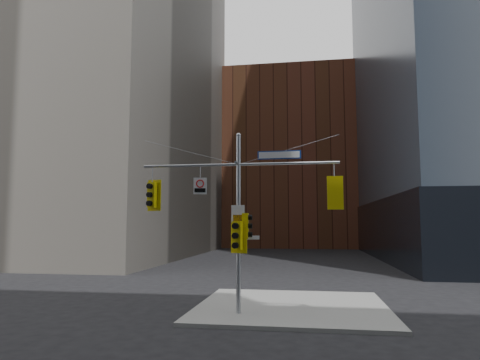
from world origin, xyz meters
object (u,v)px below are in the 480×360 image
(street_sign_blade, at_px, (279,155))
(traffic_light_west_arm, at_px, (152,195))
(regulatory_sign_arm, at_px, (200,185))
(traffic_light_pole_front, at_px, (237,236))
(traffic_light_east_arm, at_px, (335,193))
(signal_assembly, at_px, (238,204))
(traffic_light_pole_side, at_px, (246,226))

(street_sign_blade, bearing_deg, traffic_light_west_arm, -178.31)
(regulatory_sign_arm, bearing_deg, traffic_light_pole_front, -14.39)
(traffic_light_west_arm, height_order, traffic_light_east_arm, traffic_light_west_arm)
(signal_assembly, distance_m, traffic_light_east_arm, 3.80)
(traffic_light_east_arm, bearing_deg, street_sign_blade, -4.30)
(signal_assembly, bearing_deg, traffic_light_pole_front, -89.70)
(signal_assembly, xyz_separation_m, traffic_light_east_arm, (3.78, 0.00, 0.38))
(signal_assembly, bearing_deg, traffic_light_west_arm, 179.79)
(street_sign_blade, bearing_deg, traffic_light_east_arm, 1.74)
(traffic_light_west_arm, distance_m, traffic_light_pole_front, 3.99)
(traffic_light_pole_side, bearing_deg, traffic_light_west_arm, 89.61)
(signal_assembly, height_order, traffic_light_pole_side, signal_assembly)
(traffic_light_pole_side, bearing_deg, street_sign_blade, -90.48)
(traffic_light_west_arm, height_order, traffic_light_pole_side, traffic_light_west_arm)
(signal_assembly, relative_size, traffic_light_pole_front, 5.76)
(traffic_light_west_arm, xyz_separation_m, traffic_light_east_arm, (7.40, -0.01, 0.00))
(traffic_light_pole_side, distance_m, traffic_light_pole_front, 0.56)
(signal_assembly, bearing_deg, traffic_light_pole_side, 1.29)
(traffic_light_pole_side, bearing_deg, regulatory_sign_arm, 90.53)
(traffic_light_pole_side, xyz_separation_m, traffic_light_pole_front, (-0.32, -0.27, -0.37))
(traffic_light_west_arm, bearing_deg, signal_assembly, 11.87)
(street_sign_blade, relative_size, regulatory_sign_arm, 2.56)
(traffic_light_east_arm, xyz_separation_m, traffic_light_pole_side, (-3.45, 0.01, -1.27))
(signal_assembly, bearing_deg, street_sign_blade, 0.11)
(traffic_light_east_arm, distance_m, traffic_light_pole_front, 4.13)
(traffic_light_pole_side, height_order, traffic_light_pole_front, traffic_light_pole_side)
(signal_assembly, xyz_separation_m, traffic_light_pole_front, (0.00, -0.27, -1.26))
(signal_assembly, xyz_separation_m, street_sign_blade, (1.64, 0.00, 1.93))
(traffic_light_pole_side, height_order, street_sign_blade, street_sign_blade)
(traffic_light_west_arm, relative_size, regulatory_sign_arm, 1.93)
(traffic_light_pole_front, relative_size, street_sign_blade, 0.80)
(traffic_light_pole_side, bearing_deg, signal_assembly, 90.99)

